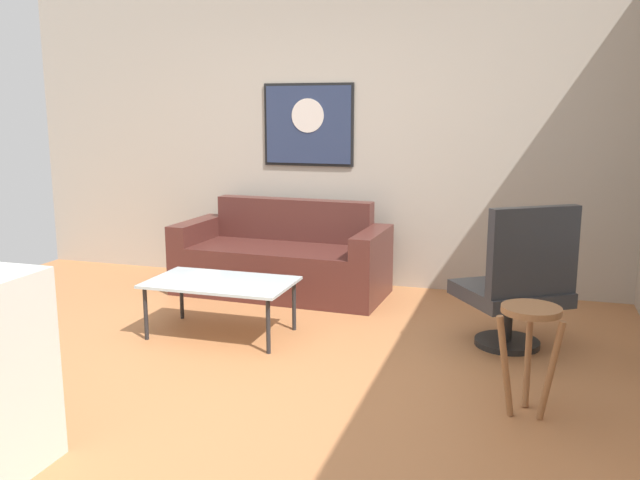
# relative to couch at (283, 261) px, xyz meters

# --- Properties ---
(ground) EXTENTS (6.40, 6.40, 0.04)m
(ground) POSITION_rel_couch_xyz_m (0.37, -1.88, -0.30)
(ground) COLOR #AE6E41
(back_wall) EXTENTS (6.40, 0.05, 2.80)m
(back_wall) POSITION_rel_couch_xyz_m (0.37, 0.54, 1.12)
(back_wall) COLOR #AA9F8F
(back_wall) RESTS_ON ground
(couch) EXTENTS (1.88, 0.87, 0.81)m
(couch) POSITION_rel_couch_xyz_m (0.00, 0.00, 0.00)
(couch) COLOR #4A231E
(couch) RESTS_ON ground
(coffee_table) EXTENTS (1.04, 0.61, 0.40)m
(coffee_table) POSITION_rel_couch_xyz_m (-0.02, -1.22, 0.09)
(coffee_table) COLOR silver
(coffee_table) RESTS_ON ground
(armchair) EXTENTS (0.87, 0.86, 1.01)m
(armchair) POSITION_rel_couch_xyz_m (2.03, -0.91, 0.18)
(armchair) COLOR black
(armchair) RESTS_ON ground
(bar_stool) EXTENTS (0.36, 0.35, 0.60)m
(bar_stool) POSITION_rel_couch_xyz_m (2.11, -1.91, 0.18)
(bar_stool) COLOR #93613B
(bar_stool) RESTS_ON ground
(wall_painting) EXTENTS (0.87, 0.03, 0.76)m
(wall_painting) POSITION_rel_couch_xyz_m (0.08, 0.50, 1.20)
(wall_painting) COLOR black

